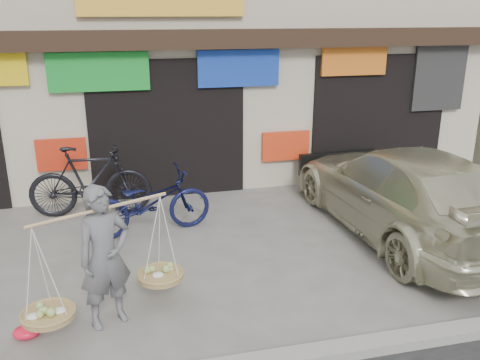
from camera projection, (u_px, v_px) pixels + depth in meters
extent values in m
plane|color=slate|center=(198.00, 279.00, 7.07)|extent=(70.00, 70.00, 0.00)
cube|color=#BDB099|center=(151.00, 13.00, 11.96)|extent=(14.00, 6.00, 7.00)
cube|color=black|center=(164.00, 40.00, 9.20)|extent=(14.00, 0.35, 0.35)
cube|color=black|center=(166.00, 127.00, 10.10)|extent=(3.00, 0.60, 2.70)
cube|color=black|center=(373.00, 117.00, 11.10)|extent=(3.00, 0.60, 2.70)
cube|color=#18962D|center=(99.00, 72.00, 9.17)|extent=(1.80, 0.08, 0.70)
cube|color=#1639AE|center=(239.00, 68.00, 9.74)|extent=(1.60, 0.08, 0.70)
cube|color=orange|center=(354.00, 60.00, 10.24)|extent=(1.40, 0.08, 0.60)
cube|color=#292929|center=(439.00, 77.00, 10.81)|extent=(1.20, 0.08, 1.40)
cube|color=red|center=(62.00, 155.00, 9.47)|extent=(0.90, 0.08, 0.60)
cube|color=red|center=(286.00, 146.00, 10.47)|extent=(1.00, 0.08, 0.60)
cube|color=yellow|center=(162.00, 2.00, 9.06)|extent=(3.00, 0.08, 0.50)
imported|color=slate|center=(105.00, 257.00, 5.82)|extent=(0.74, 0.64, 1.73)
cylinder|color=tan|center=(101.00, 209.00, 5.63)|extent=(1.51, 0.73, 0.04)
cylinder|color=#A7884F|center=(49.00, 315.00, 5.56)|extent=(0.56, 0.56, 0.07)
ellipsoid|color=#A5BF66|center=(48.00, 310.00, 5.54)|extent=(0.39, 0.39, 0.10)
cylinder|color=#A7884F|center=(161.00, 276.00, 6.38)|extent=(0.56, 0.56, 0.07)
ellipsoid|color=#A5BF66|center=(160.00, 271.00, 6.36)|extent=(0.39, 0.39, 0.10)
imported|color=black|center=(90.00, 181.00, 9.09)|extent=(2.19, 0.75, 1.29)
imported|color=#0F1238|center=(149.00, 202.00, 8.37)|extent=(2.16, 1.05, 1.09)
imported|color=beige|center=(403.00, 191.00, 8.34)|extent=(2.25, 5.11, 1.46)
cube|color=black|center=(337.00, 162.00, 10.58)|extent=(1.70, 0.17, 0.45)
cube|color=silver|center=(336.00, 166.00, 10.67)|extent=(0.45, 0.04, 0.12)
ellipsoid|color=#F71735|center=(27.00, 332.00, 5.78)|extent=(0.31, 0.25, 0.14)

